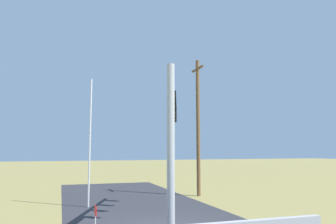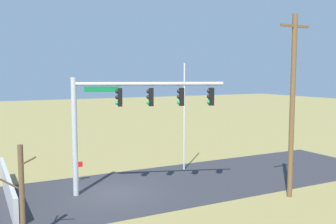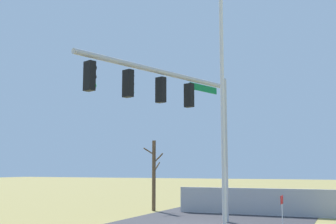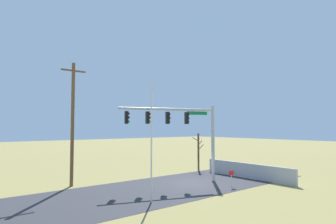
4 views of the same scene
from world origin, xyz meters
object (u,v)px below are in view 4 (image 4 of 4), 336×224
flagpole (151,142)px  bare_tree (198,151)px  utility_pole (73,122)px  open_sign (232,175)px  signal_mast (183,126)px

flagpole → bare_tree: bearing=32.7°
utility_pole → open_sign: (9.20, -7.84, -3.98)m
flagpole → open_sign: (7.10, -0.33, -2.67)m
flagpole → open_sign: 7.59m
signal_mast → open_sign: bearing=-62.0°
utility_pole → bare_tree: 13.45m
bare_tree → open_sign: 8.44m
signal_mast → flagpole: flagpole is taller
open_sign → signal_mast: bearing=118.0°
signal_mast → bare_tree: signal_mast is taller
signal_mast → flagpole: bearing=-149.7°
signal_mast → utility_pole: (-7.38, 4.42, 0.30)m
flagpole → open_sign: flagpole is taller
signal_mast → open_sign: size_ratio=6.27×
open_sign → flagpole: bearing=177.4°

